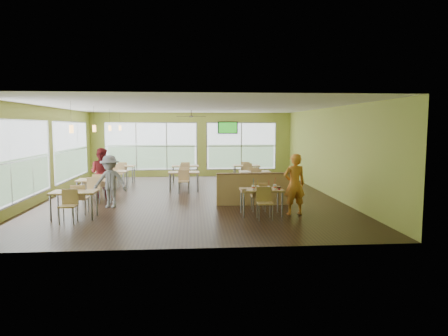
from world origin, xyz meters
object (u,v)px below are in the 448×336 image
Objects in this scene: main_table at (261,193)px; man_plaid at (294,184)px; half_wall_divider at (254,189)px; food_basket at (277,187)px.

man_plaid reaches higher than main_table.
man_plaid is at bearing -56.86° from half_wall_divider.
food_basket is (0.48, -1.32, 0.26)m from half_wall_divider.
man_plaid reaches higher than food_basket.
half_wall_divider is at bearing 109.99° from food_basket.
half_wall_divider is 1.42m from food_basket.
half_wall_divider is (0.00, 1.45, -0.11)m from main_table.
half_wall_divider is at bearing -64.11° from man_plaid.
food_basket is at bearing -23.50° from man_plaid.
half_wall_divider is at bearing 90.00° from main_table.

